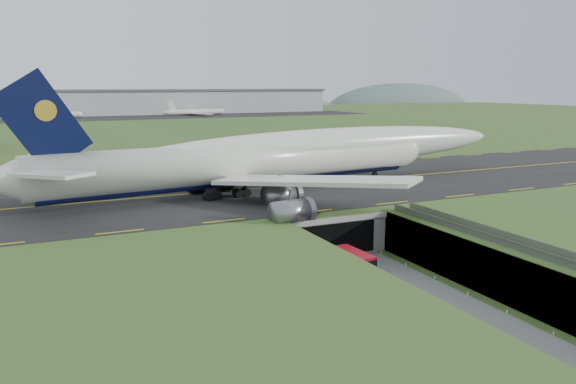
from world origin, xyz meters
TOP-DOWN VIEW (x-y plane):
  - ground at (0.00, 0.00)m, footprint 900.00×900.00m
  - airfield_deck at (0.00, 0.00)m, footprint 800.00×800.00m
  - trench_road at (0.00, -7.50)m, footprint 12.00×75.00m
  - taxiway at (0.00, 33.00)m, footprint 800.00×44.00m
  - tunnel_portal at (0.00, 16.71)m, footprint 17.00×22.30m
  - guideway at (11.00, -19.11)m, footprint 3.00×53.00m
  - jumbo_jet at (1.98, 31.39)m, footprint 104.04×64.84m
  - shuttle_tram at (-1.86, 1.05)m, footprint 3.01×7.16m
  - cargo_terminal at (-0.25, 299.41)m, footprint 320.00×67.00m
  - distant_hills at (64.38, 430.00)m, footprint 700.00×91.00m

SIDE VIEW (x-z plane):
  - distant_hills at x=64.38m, z-range -34.00..26.00m
  - ground at x=0.00m, z-range 0.00..0.00m
  - trench_road at x=0.00m, z-range 0.00..0.20m
  - shuttle_tram at x=-1.86m, z-range 0.15..3.03m
  - airfield_deck at x=0.00m, z-range 0.00..6.00m
  - tunnel_portal at x=0.00m, z-range 0.33..6.33m
  - guideway at x=11.00m, z-range 1.80..8.85m
  - taxiway at x=0.00m, z-range 6.00..6.18m
  - jumbo_jet at x=1.98m, z-range 1.04..22.62m
  - cargo_terminal at x=-0.25m, z-range 6.16..21.76m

